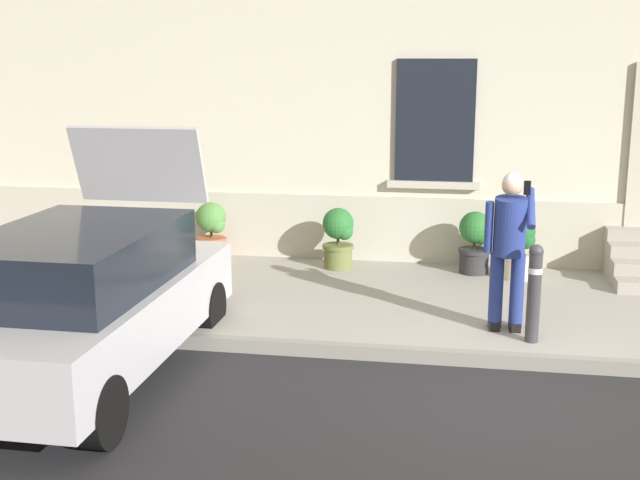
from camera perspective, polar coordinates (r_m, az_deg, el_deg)
name	(u,v)px	position (r m, az deg, el deg)	size (l,w,h in m)	color
ground_plane	(519,406)	(7.70, 13.74, -11.19)	(80.00, 80.00, 0.00)	#232326
sidewalk	(505,307)	(10.30, 12.76, -4.56)	(24.00, 3.60, 0.15)	#99968E
curb_edge	(514,361)	(8.54, 13.36, -8.21)	(24.00, 0.12, 0.15)	gray
building_facade	(509,10)	(12.36, 13.07, 15.39)	(24.00, 1.52, 7.50)	beige
hatchback_car_silver	(84,298)	(8.21, -16.12, -3.90)	(1.82, 4.08, 2.34)	#B7B7BF
bollard_near_person	(534,290)	(8.75, 14.72, -3.38)	(0.15, 0.15, 1.04)	#333338
person_on_phone	(509,242)	(8.90, 13.06, -0.11)	(0.51, 0.48, 1.75)	navy
planter_terracotta	(212,230)	(12.02, -7.57, 0.70)	(0.44, 0.44, 0.86)	#B25B38
planter_olive	(339,236)	(11.48, 1.30, 0.25)	(0.44, 0.44, 0.86)	#606B38
planter_charcoal	(475,241)	(11.41, 10.79, -0.05)	(0.44, 0.44, 0.86)	#2D2D30
planter_cream	(519,245)	(11.25, 13.70, -0.36)	(0.44, 0.44, 0.86)	beige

